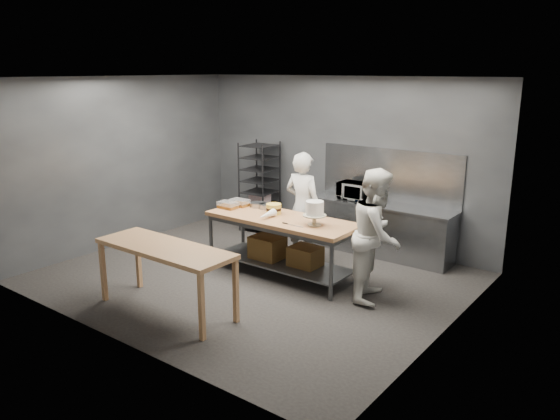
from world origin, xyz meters
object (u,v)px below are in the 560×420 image
(frosted_cake_stand, at_px, (315,210))
(layer_cake, at_px, (274,209))
(chef_right, at_px, (377,235))
(microwave, at_px, (354,191))
(speed_rack, at_px, (260,187))
(chef_behind, at_px, (303,207))
(work_table, at_px, (282,239))
(near_counter, at_px, (165,252))

(frosted_cake_stand, xyz_separation_m, layer_cake, (-0.87, 0.15, -0.15))
(chef_right, bearing_deg, microwave, 22.14)
(speed_rack, height_order, layer_cake, speed_rack)
(chef_right, distance_m, frosted_cake_stand, 0.98)
(chef_behind, bearing_deg, frosted_cake_stand, 133.23)
(work_table, relative_size, microwave, 4.43)
(near_counter, bearing_deg, layer_cake, 85.13)
(frosted_cake_stand, bearing_deg, near_counter, -118.56)
(speed_rack, xyz_separation_m, frosted_cake_stand, (2.47, -1.77, 0.29))
(speed_rack, bearing_deg, chef_behind, -29.17)
(microwave, bearing_deg, speed_rack, -177.79)
(speed_rack, distance_m, microwave, 2.08)
(chef_behind, relative_size, microwave, 3.37)
(near_counter, xyz_separation_m, chef_right, (1.98, 2.05, 0.11))
(work_table, xyz_separation_m, frosted_cake_stand, (0.63, -0.06, 0.58))
(chef_behind, bearing_deg, layer_cake, 81.91)
(work_table, bearing_deg, layer_cake, 159.08)
(layer_cake, bearing_deg, chef_behind, 82.07)
(near_counter, distance_m, speed_rack, 3.95)
(microwave, bearing_deg, near_counter, -99.71)
(chef_right, xyz_separation_m, microwave, (-1.34, 1.71, 0.13))
(chef_behind, xyz_separation_m, frosted_cake_stand, (0.77, -0.82, 0.24))
(chef_behind, height_order, layer_cake, chef_behind)
(layer_cake, bearing_deg, frosted_cake_stand, -10.14)
(chef_behind, xyz_separation_m, microwave, (0.38, 1.03, 0.14))
(work_table, height_order, speed_rack, speed_rack)
(chef_right, xyz_separation_m, layer_cake, (-1.80, 0.02, 0.08))
(chef_right, bearing_deg, work_table, 76.75)
(work_table, relative_size, near_counter, 1.20)
(speed_rack, distance_m, layer_cake, 2.28)
(near_counter, bearing_deg, chef_behind, 84.39)
(chef_behind, relative_size, layer_cake, 7.78)
(speed_rack, xyz_separation_m, microwave, (2.07, 0.08, 0.19))
(frosted_cake_stand, bearing_deg, speed_rack, 144.45)
(work_table, xyz_separation_m, chef_behind, (-0.15, 0.76, 0.34))
(work_table, distance_m, microwave, 1.86)
(chef_behind, height_order, chef_right, chef_right)
(layer_cake, bearing_deg, work_table, -20.92)
(work_table, height_order, near_counter, work_table)
(chef_right, height_order, frosted_cake_stand, chef_right)
(chef_behind, distance_m, microwave, 1.10)
(work_table, xyz_separation_m, layer_cake, (-0.24, 0.09, 0.43))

